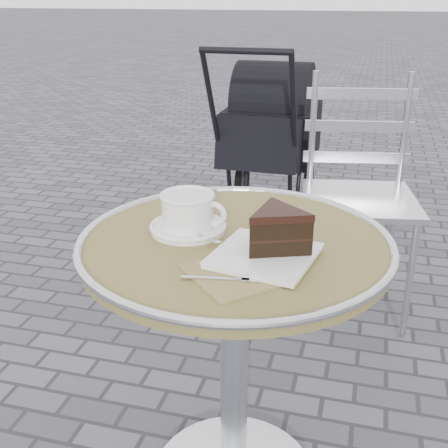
% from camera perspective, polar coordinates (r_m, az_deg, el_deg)
% --- Properties ---
extents(cafe_table, '(0.72, 0.72, 0.74)m').
position_cam_1_polar(cafe_table, '(1.35, 1.10, -7.98)').
color(cafe_table, silver).
rests_on(cafe_table, ground).
extents(cappuccino_set, '(0.19, 0.17, 0.09)m').
position_cam_1_polar(cappuccino_set, '(1.31, -3.62, 0.95)').
color(cappuccino_set, white).
rests_on(cappuccino_set, cafe_table).
extents(cake_plate_set, '(0.28, 0.32, 0.11)m').
position_cam_1_polar(cake_plate_set, '(1.17, 5.09, -1.23)').
color(cake_plate_set, '#8D734D').
rests_on(cake_plate_set, cafe_table).
extents(bistro_chair, '(0.50, 0.50, 0.96)m').
position_cam_1_polar(bistro_chair, '(2.32, 13.47, 5.55)').
color(bistro_chair, silver).
rests_on(bistro_chair, ground).
extents(baby_stroller, '(0.48, 0.99, 1.03)m').
position_cam_1_polar(baby_stroller, '(3.21, 4.58, 8.27)').
color(baby_stroller, black).
rests_on(baby_stroller, ground).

